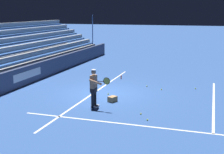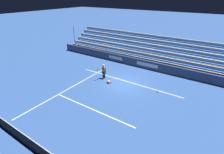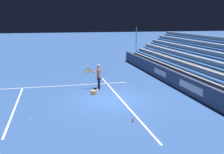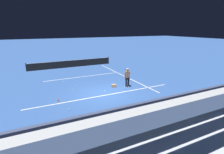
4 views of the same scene
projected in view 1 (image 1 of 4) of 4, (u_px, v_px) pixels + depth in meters
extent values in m
plane|color=#2D5193|center=(104.00, 93.00, 16.39)|extent=(160.00, 160.00, 0.00)
cube|color=white|center=(95.00, 92.00, 16.54)|extent=(12.00, 0.10, 0.01)
cube|color=white|center=(170.00, 129.00, 11.36)|extent=(0.10, 12.00, 0.01)
cube|color=white|center=(214.00, 102.00, 14.74)|extent=(8.22, 0.10, 0.01)
cube|color=#384260|center=(22.00, 77.00, 17.76)|extent=(27.83, 0.24, 1.10)
cube|color=silver|center=(28.00, 75.00, 18.06)|extent=(2.80, 0.01, 0.44)
cube|color=#2D5BAD|center=(7.00, 65.00, 17.93)|extent=(25.91, 0.40, 0.12)
cube|color=#9EA3A8|center=(2.00, 62.00, 17.98)|extent=(26.44, 0.24, 0.45)
cylinder|color=#4C70B2|center=(93.00, 36.00, 29.62)|extent=(0.08, 0.08, 3.85)
cylinder|color=black|center=(95.00, 97.00, 13.97)|extent=(0.15, 0.15, 0.88)
cylinder|color=black|center=(93.00, 98.00, 13.77)|extent=(0.15, 0.15, 0.88)
cube|color=white|center=(96.00, 106.00, 14.03)|extent=(0.12, 0.29, 0.09)
cube|color=white|center=(94.00, 107.00, 13.83)|extent=(0.12, 0.29, 0.09)
cube|color=black|center=(94.00, 90.00, 13.80)|extent=(0.35, 0.24, 0.20)
cube|color=#A37556|center=(94.00, 82.00, 13.72)|extent=(0.37, 0.23, 0.58)
sphere|color=#A37556|center=(94.00, 72.00, 13.63)|extent=(0.21, 0.21, 0.21)
cylinder|color=white|center=(94.00, 70.00, 13.61)|extent=(0.20, 0.20, 0.05)
cylinder|color=#A37556|center=(96.00, 81.00, 13.95)|extent=(0.09, 0.09, 0.56)
cylinder|color=#A37556|center=(95.00, 82.00, 13.42)|extent=(0.12, 0.59, 0.24)
cylinder|color=black|center=(101.00, 81.00, 13.32)|extent=(0.05, 0.30, 0.03)
torus|color=black|center=(107.00, 81.00, 13.22)|extent=(0.04, 0.31, 0.31)
cylinder|color=#D6D14C|center=(107.00, 81.00, 13.22)|extent=(0.02, 0.27, 0.27)
cube|color=#A87F51|center=(112.00, 99.00, 14.77)|extent=(0.49, 0.43, 0.26)
sphere|color=#CCE533|center=(141.00, 114.00, 12.95)|extent=(0.07, 0.07, 0.07)
sphere|color=#CCE533|center=(161.00, 89.00, 16.96)|extent=(0.07, 0.07, 0.07)
sphere|color=#CCE533|center=(147.00, 86.00, 17.71)|extent=(0.07, 0.07, 0.07)
sphere|color=#CCE533|center=(195.00, 88.00, 17.17)|extent=(0.07, 0.07, 0.07)
sphere|color=#CCE533|center=(108.00, 94.00, 16.03)|extent=(0.07, 0.07, 0.07)
sphere|color=#CCE533|center=(95.00, 78.00, 19.87)|extent=(0.07, 0.07, 0.07)
sphere|color=#CCE533|center=(147.00, 120.00, 12.23)|extent=(0.07, 0.07, 0.07)
cylinder|color=#EA4C33|center=(121.00, 77.00, 19.74)|extent=(0.07, 0.07, 0.22)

